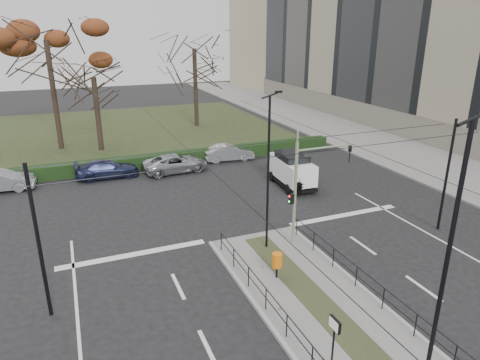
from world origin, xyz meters
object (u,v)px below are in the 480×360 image
object	(u,v)px
streetlamp_median_near	(445,272)
parked_car_fourth	(176,163)
parked_car_third	(107,169)
info_panel	(334,330)
litter_bin	(277,261)
rust_tree	(46,40)
bare_tree_near	(94,83)
parked_car_fifth	(229,153)
traffic_light	(301,185)
bare_tree_center	(194,54)
streetlamp_median_far	(268,173)
white_van	(292,169)

from	to	relation	value
streetlamp_median_near	parked_car_fourth	xyz separation A→B (m)	(-1.28, 23.28, -3.73)
parked_car_third	parked_car_fourth	size ratio (longest dim) A/B	0.92
streetlamp_median_near	parked_car_third	world-z (taller)	streetlamp_median_near
info_panel	streetlamp_median_near	bearing A→B (deg)	-48.01
litter_bin	rust_tree	size ratio (longest dim) A/B	0.09
bare_tree_near	parked_car_fifth	xyz separation A→B (m)	(9.31, -6.96, -5.20)
streetlamp_median_near	traffic_light	bearing A→B (deg)	81.09
info_panel	bare_tree_center	world-z (taller)	bare_tree_center
info_panel	streetlamp_median_far	world-z (taller)	streetlamp_median_far
traffic_light	parked_car_third	size ratio (longest dim) A/B	1.17
white_van	rust_tree	bearing A→B (deg)	132.12
bare_tree_center	bare_tree_near	size ratio (longest dim) A/B	1.30
white_van	parked_car_fourth	bearing A→B (deg)	137.89
rust_tree	traffic_light	bearing A→B (deg)	-65.52
parked_car_third	parked_car_fifth	distance (m)	9.59
streetlamp_median_near	rust_tree	distance (m)	34.88
streetlamp_median_near	parked_car_fifth	world-z (taller)	streetlamp_median_near
traffic_light	bare_tree_near	size ratio (longest dim) A/B	0.62
rust_tree	litter_bin	bearing A→B (deg)	-72.46
litter_bin	info_panel	world-z (taller)	info_panel
bare_tree_center	parked_car_fifth	size ratio (longest dim) A/B	2.67
litter_bin	streetlamp_median_far	xyz separation A→B (m)	(0.79, 2.60, 3.00)
white_van	streetlamp_median_near	bearing A→B (deg)	-106.87
bare_tree_near	parked_car_fifth	world-z (taller)	bare_tree_near
info_panel	streetlamp_median_far	xyz separation A→B (m)	(1.62, 7.97, 2.29)
rust_tree	bare_tree_near	xyz separation A→B (m)	(3.24, -1.88, -3.40)
parked_car_fourth	streetlamp_median_far	bearing A→B (deg)	-179.39
traffic_light	bare_tree_near	bearing A→B (deg)	109.03
traffic_light	streetlamp_median_far	xyz separation A→B (m)	(-1.69, 0.09, 0.83)
parked_car_fifth	streetlamp_median_near	bearing A→B (deg)	176.63
streetlamp_median_far	bare_tree_near	distance (m)	22.33
traffic_light	rust_tree	xyz separation A→B (m)	(-10.69, 23.47, 6.14)
bare_tree_near	streetlamp_median_near	bearing A→B (deg)	-79.36
streetlamp_median_near	white_van	bearing A→B (deg)	73.13
parked_car_fourth	white_van	distance (m)	8.84
traffic_light	parked_car_fifth	size ratio (longest dim) A/B	1.28
streetlamp_median_far	parked_car_third	xyz separation A→B (m)	(-6.02, 13.90, -3.31)
parked_car_fourth	bare_tree_near	xyz separation A→B (m)	(-4.62, 8.14, 5.20)
parked_car_third	rust_tree	bearing A→B (deg)	18.88
litter_bin	parked_car_fourth	size ratio (longest dim) A/B	0.24
streetlamp_median_far	parked_car_fourth	bearing A→B (deg)	94.88
info_panel	parked_car_fifth	world-z (taller)	info_panel
litter_bin	streetlamp_median_near	bearing A→B (deg)	-82.75
parked_car_third	rust_tree	xyz separation A→B (m)	(-2.98, 9.47, 8.62)
white_van	bare_tree_center	size ratio (longest dim) A/B	0.41
info_panel	streetlamp_median_far	bearing A→B (deg)	78.52
traffic_light	bare_tree_near	world-z (taller)	bare_tree_near
litter_bin	parked_car_third	world-z (taller)	litter_bin
traffic_light	streetlamp_median_near	size ratio (longest dim) A/B	0.61
bare_tree_center	streetlamp_median_near	bearing A→B (deg)	-97.11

